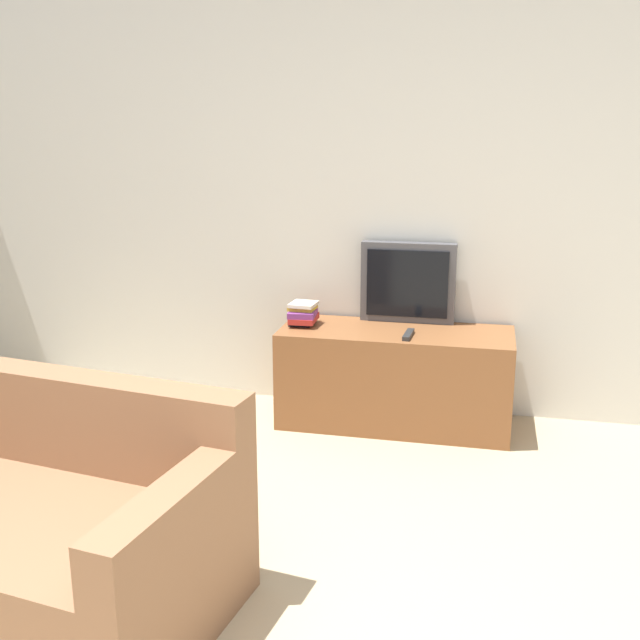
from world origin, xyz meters
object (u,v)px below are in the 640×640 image
(television, at_px, (408,282))
(remote_on_stand, at_px, (408,335))
(tv_stand, at_px, (395,377))
(book_stack, at_px, (303,314))
(couch, at_px, (7,529))

(television, distance_m, remote_on_stand, 0.41)
(tv_stand, height_order, television, television)
(tv_stand, distance_m, television, 0.57)
(book_stack, bearing_deg, television, 19.63)
(tv_stand, bearing_deg, couch, -120.91)
(television, bearing_deg, book_stack, -160.37)
(television, xyz_separation_m, couch, (-1.23, -2.21, -0.54))
(television, height_order, book_stack, television)
(television, relative_size, book_stack, 2.51)
(book_stack, bearing_deg, couch, -107.63)
(tv_stand, relative_size, couch, 0.74)
(tv_stand, distance_m, remote_on_stand, 0.33)
(tv_stand, bearing_deg, book_stack, 179.22)
(television, height_order, remote_on_stand, television)
(remote_on_stand, bearing_deg, book_stack, 168.83)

